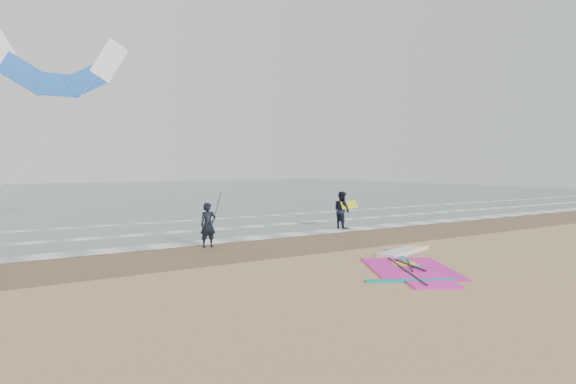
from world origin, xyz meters
TOP-DOWN VIEW (x-y plane):
  - ground at (0.00, 0.00)m, footprint 120.00×120.00m
  - sea_water at (0.00, 48.00)m, footprint 120.00×80.00m
  - wet_sand_band at (0.00, 6.00)m, footprint 120.00×5.00m
  - foam_waterline at (0.00, 10.44)m, footprint 120.00×9.15m
  - windsurf_rig at (1.37, 0.27)m, footprint 5.94×5.62m
  - person_standing at (-2.68, 7.06)m, footprint 0.67×0.46m
  - person_walking at (5.48, 8.79)m, footprint 0.74×0.94m
  - held_pole at (-2.38, 7.06)m, footprint 0.17×0.86m
  - carried_kiteboard at (5.88, 8.69)m, footprint 1.30×0.51m
  - surf_kite at (-7.14, 12.56)m, footprint 6.24×3.26m

SIDE VIEW (x-z plane):
  - ground at x=0.00m, z-range 0.00..0.00m
  - wet_sand_band at x=0.00m, z-range 0.00..0.01m
  - sea_water at x=0.00m, z-range 0.00..0.02m
  - foam_waterline at x=0.00m, z-range 0.02..0.04m
  - windsurf_rig at x=1.37m, z-range -0.03..0.11m
  - person_standing at x=-2.68m, z-range 0.00..1.76m
  - person_walking at x=5.48m, z-range 0.00..1.90m
  - carried_kiteboard at x=5.88m, z-range 1.01..1.40m
  - held_pole at x=-2.38m, z-range 0.38..2.20m
  - surf_kite at x=-7.14m, z-range 3.38..11.21m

